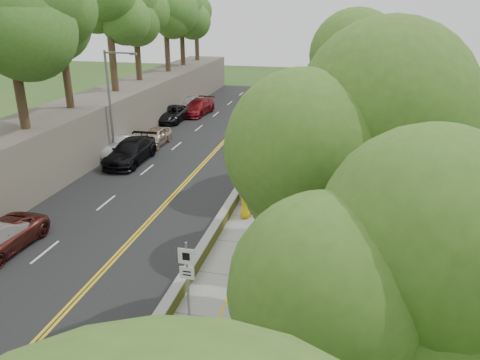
{
  "coord_description": "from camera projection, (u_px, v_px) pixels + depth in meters",
  "views": [
    {
      "loc": [
        6.27,
        -16.99,
        11.2
      ],
      "look_at": [
        0.5,
        8.0,
        1.4
      ],
      "focal_mm": 35.0,
      "sensor_mm": 36.0,
      "label": 1
    }
  ],
  "objects": [
    {
      "name": "signpost",
      "position": [
        187.0,
        271.0,
        17.11
      ],
      "size": [
        0.62,
        0.09,
        3.1
      ],
      "color": "gray",
      "rests_on": "sidewalk"
    },
    {
      "name": "car_3",
      "position": [
        131.0,
        151.0,
        34.43
      ],
      "size": [
        2.4,
        5.8,
        1.68
      ],
      "primitive_type": "imported",
      "rotation": [
        0.0,
        0.0,
        0.01
      ],
      "color": "black",
      "rests_on": "road"
    },
    {
      "name": "painter_0",
      "position": [
        245.0,
        203.0,
        25.51
      ],
      "size": [
        0.8,
        0.99,
        1.75
      ],
      "primitive_type": "imported",
      "rotation": [
        0.0,
        0.0,
        1.89
      ],
      "color": "yellow",
      "rests_on": "sidewalk"
    },
    {
      "name": "chainlink_fence",
      "position": [
        319.0,
        156.0,
        33.1
      ],
      "size": [
        0.04,
        66.0,
        2.0
      ],
      "primitive_type": "cube",
      "color": "slate",
      "rests_on": "ground"
    },
    {
      "name": "rock_embankment",
      "position": [
        86.0,
        127.0,
        36.55
      ],
      "size": [
        5.0,
        66.0,
        4.0
      ],
      "primitive_type": "cube",
      "color": "#595147",
      "rests_on": "ground"
    },
    {
      "name": "car_7",
      "position": [
        198.0,
        107.0,
        49.13
      ],
      "size": [
        2.72,
        5.6,
        1.57
      ],
      "primitive_type": "imported",
      "rotation": [
        0.0,
        0.0,
        -0.1
      ],
      "color": "maroon",
      "rests_on": "road"
    },
    {
      "name": "concrete_block",
      "position": [
        276.0,
        309.0,
        17.56
      ],
      "size": [
        1.24,
        1.03,
        0.73
      ],
      "primitive_type": "cube",
      "rotation": [
        0.0,
        0.0,
        0.21
      ],
      "color": "gray",
      "rests_on": "sidewalk"
    },
    {
      "name": "trees_fenceside",
      "position": [
        361.0,
        71.0,
        30.46
      ],
      "size": [
        7.0,
        66.0,
        14.0
      ],
      "primitive_type": null,
      "color": "#4C7827",
      "rests_on": "ground"
    },
    {
      "name": "road",
      "position": [
        185.0,
        159.0,
        35.56
      ],
      "size": [
        11.2,
        66.0,
        0.04
      ],
      "primitive_type": "cube",
      "color": "black",
      "rests_on": "ground"
    },
    {
      "name": "car_5",
      "position": [
        119.0,
        146.0,
        36.04
      ],
      "size": [
        1.79,
        4.58,
        1.49
      ],
      "primitive_type": "imported",
      "rotation": [
        0.0,
        0.0,
        -0.05
      ],
      "color": "silver",
      "rests_on": "road"
    },
    {
      "name": "construction_barrel",
      "position": [
        316.0,
        144.0,
        37.59
      ],
      "size": [
        0.52,
        0.52,
        0.86
      ],
      "primitive_type": "cylinder",
      "color": "#C57C19",
      "rests_on": "sidewalk"
    },
    {
      "name": "car_6",
      "position": [
        172.0,
        114.0,
        46.43
      ],
      "size": [
        2.64,
        5.45,
        1.5
      ],
      "primitive_type": "imported",
      "rotation": [
        0.0,
        0.0,
        -0.03
      ],
      "color": "black",
      "rests_on": "road"
    },
    {
      "name": "jersey_barrier",
      "position": [
        258.0,
        161.0,
        34.27
      ],
      "size": [
        0.42,
        66.0,
        0.6
      ],
      "primitive_type": "cube",
      "color": "#BBC71B",
      "rests_on": "ground"
    },
    {
      "name": "painter_3",
      "position": [
        249.0,
        200.0,
        25.73
      ],
      "size": [
        0.72,
        1.25,
        1.92
      ],
      "primitive_type": "imported",
      "rotation": [
        0.0,
        0.0,
        1.58
      ],
      "color": "brown",
      "rests_on": "sidewalk"
    },
    {
      "name": "painter_1",
      "position": [
        243.0,
        190.0,
        27.2
      ],
      "size": [
        0.47,
        0.68,
        1.76
      ],
      "primitive_type": "imported",
      "rotation": [
        0.0,
        0.0,
        1.65
      ],
      "color": "beige",
      "rests_on": "sidewalk"
    },
    {
      "name": "car_4",
      "position": [
        155.0,
        137.0,
        38.63
      ],
      "size": [
        1.73,
        4.25,
        1.44
      ],
      "primitive_type": "imported",
      "rotation": [
        0.0,
        0.0,
        -0.01
      ],
      "color": "#C2A18E",
      "rests_on": "road"
    },
    {
      "name": "sidewalk",
      "position": [
        289.0,
        166.0,
        33.88
      ],
      "size": [
        4.2,
        66.0,
        0.05
      ],
      "primitive_type": "cube",
      "color": "gray",
      "rests_on": "ground"
    },
    {
      "name": "ground",
      "position": [
        189.0,
        271.0,
        20.78
      ],
      "size": [
        140.0,
        140.0,
        0.0
      ],
      "primitive_type": "plane",
      "color": "#33511E",
      "rests_on": "ground"
    },
    {
      "name": "person_far",
      "position": [
        309.0,
        117.0,
        44.71
      ],
      "size": [
        1.0,
        0.5,
        1.64
      ],
      "primitive_type": "imported",
      "rotation": [
        0.0,
        0.0,
        3.25
      ],
      "color": "black",
      "rests_on": "sidewalk"
    },
    {
      "name": "painter_2",
      "position": [
        261.0,
        181.0,
        28.94
      ],
      "size": [
        0.78,
        0.89,
        1.52
      ],
      "primitive_type": "imported",
      "rotation": [
        0.0,
        0.0,
        1.9
      ],
      "color": "black",
      "rests_on": "sidewalk"
    },
    {
      "name": "streetlight",
      "position": [
        112.0,
        98.0,
        34.06
      ],
      "size": [
        2.52,
        0.22,
        8.0
      ],
      "color": "gray",
      "rests_on": "ground"
    },
    {
      "name": "car_8",
      "position": [
        189.0,
        103.0,
        51.17
      ],
      "size": [
        1.91,
        4.59,
        1.55
      ],
      "primitive_type": "imported",
      "rotation": [
        0.0,
        0.0,
        0.02
      ],
      "color": "silver",
      "rests_on": "road"
    },
    {
      "name": "trees_embankment",
      "position": [
        78.0,
        12.0,
        33.41
      ],
      "size": [
        6.4,
        66.0,
        13.0
      ],
      "primitive_type": null,
      "color": "#497C2A",
      "rests_on": "rock_embankment"
    },
    {
      "name": "car_2",
      "position": [
        0.0,
        238.0,
        22.12
      ],
      "size": [
        2.46,
        5.05,
        1.38
      ],
      "primitive_type": "imported",
      "rotation": [
        0.0,
        0.0,
        -0.03
      ],
      "color": "maroon",
      "rests_on": "road"
    }
  ]
}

